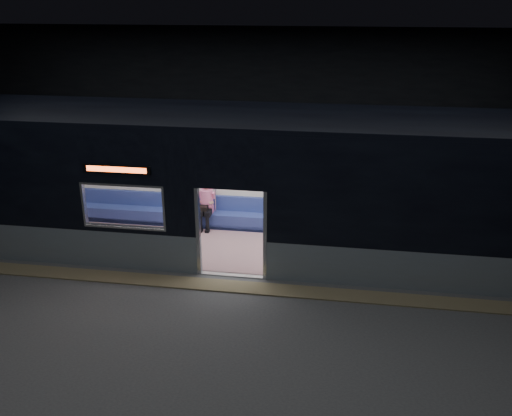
# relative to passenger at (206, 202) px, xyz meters

# --- Properties ---
(station_floor) EXTENTS (24.00, 14.00, 0.01)m
(station_floor) POSITION_rel_passenger_xyz_m (1.18, -3.55, -0.76)
(station_floor) COLOR #47494C
(station_floor) RESTS_ON ground
(station_envelope) EXTENTS (24.00, 14.00, 5.00)m
(station_envelope) POSITION_rel_passenger_xyz_m (1.18, -3.55, 2.91)
(station_envelope) COLOR black
(station_envelope) RESTS_ON station_floor
(tactile_strip) EXTENTS (22.80, 0.50, 0.03)m
(tactile_strip) POSITION_rel_passenger_xyz_m (1.18, -3.00, -0.74)
(tactile_strip) COLOR #8C7F59
(tactile_strip) RESTS_ON station_floor
(metro_car) EXTENTS (18.00, 3.04, 3.35)m
(metro_car) POSITION_rel_passenger_xyz_m (1.18, -1.00, 1.09)
(metro_car) COLOR gray
(metro_car) RESTS_ON station_floor
(passenger) EXTENTS (0.38, 0.63, 1.27)m
(passenger) POSITION_rel_passenger_xyz_m (0.00, 0.00, 0.00)
(passenger) COLOR black
(passenger) RESTS_ON metro_car
(handbag) EXTENTS (0.30, 0.28, 0.12)m
(handbag) POSITION_rel_passenger_xyz_m (-0.04, -0.20, -0.10)
(handbag) COLOR black
(handbag) RESTS_ON passenger
(transit_map) EXTENTS (0.93, 0.03, 0.60)m
(transit_map) POSITION_rel_passenger_xyz_m (6.18, 0.31, 0.70)
(transit_map) COLOR white
(transit_map) RESTS_ON metro_car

